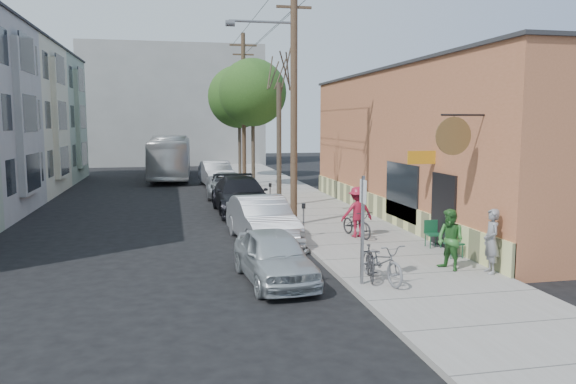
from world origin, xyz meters
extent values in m
plane|color=black|center=(0.00, 0.00, 0.00)|extent=(120.00, 120.00, 0.00)
cube|color=gray|center=(4.25, 11.00, 0.07)|extent=(4.50, 58.00, 0.15)
cube|color=#AE6440|center=(9.00, 5.00, 3.25)|extent=(5.00, 20.00, 6.50)
cube|color=#2B2B2D|center=(9.00, 5.00, 6.55)|extent=(5.20, 20.20, 0.12)
cube|color=#E0E28D|center=(6.48, 5.00, 0.55)|extent=(0.10, 20.00, 1.10)
cube|color=black|center=(6.47, -1.00, 1.30)|extent=(0.10, 1.60, 2.60)
cube|color=black|center=(6.47, 2.50, 1.60)|extent=(0.08, 3.00, 2.20)
cylinder|color=brown|center=(5.55, -3.20, 3.90)|extent=(1.10, 0.06, 1.10)
cube|color=orange|center=(6.00, -0.20, 3.10)|extent=(1.00, 0.08, 0.45)
cube|color=#969591|center=(-9.25, 10.00, 4.50)|extent=(1.10, 3.20, 7.00)
cube|color=beige|center=(-12.00, 18.00, 4.50)|extent=(6.00, 8.00, 9.00)
cube|color=beige|center=(-9.25, 18.00, 4.50)|extent=(1.10, 3.20, 7.00)
cube|color=gray|center=(-12.00, 26.00, 4.50)|extent=(6.00, 8.00, 9.00)
cube|color=gray|center=(-9.25, 26.00, 4.50)|extent=(1.10, 3.20, 7.00)
cube|color=#969591|center=(-2.00, 42.00, 6.00)|extent=(18.00, 8.00, 12.00)
cube|color=slate|center=(2.35, -4.64, 1.55)|extent=(0.07, 0.07, 2.80)
cube|color=silver|center=(2.35, -4.64, 2.55)|extent=(0.02, 0.45, 0.60)
cylinder|color=slate|center=(2.25, 1.43, 0.70)|extent=(0.06, 0.06, 1.10)
cylinder|color=black|center=(2.25, 1.43, 1.30)|extent=(0.14, 0.14, 0.18)
cylinder|color=slate|center=(2.25, 8.41, 0.70)|extent=(0.06, 0.06, 1.10)
cylinder|color=black|center=(2.25, 8.41, 1.30)|extent=(0.14, 0.14, 0.18)
cylinder|color=#503A28|center=(2.45, 4.00, 5.15)|extent=(0.28, 0.28, 10.00)
cube|color=#503A28|center=(2.45, 4.00, 8.75)|extent=(1.40, 0.10, 0.10)
cylinder|color=slate|center=(-0.05, 4.00, 8.05)|extent=(0.35, 0.24, 0.24)
cylinder|color=#503A28|center=(2.45, 19.67, 5.15)|extent=(0.28, 0.28, 10.00)
cube|color=#503A28|center=(2.45, 19.67, 9.35)|extent=(1.80, 0.12, 0.12)
cube|color=#503A28|center=(2.45, 19.67, 8.75)|extent=(1.40, 0.10, 0.10)
cylinder|color=#44392C|center=(2.80, 8.99, 3.18)|extent=(0.24, 0.24, 6.05)
cylinder|color=#44392C|center=(2.80, 17.85, 2.99)|extent=(0.24, 0.24, 5.68)
sphere|color=#2E571E|center=(2.80, 17.85, 6.18)|extent=(4.30, 4.30, 4.30)
cylinder|color=#44392C|center=(2.80, 25.04, 3.01)|extent=(0.24, 0.24, 5.72)
sphere|color=#2E571E|center=(2.80, 25.04, 6.23)|extent=(4.75, 4.75, 4.75)
imported|color=slate|center=(6.18, -4.37, 1.05)|extent=(0.55, 0.73, 1.80)
imported|color=#30712D|center=(5.24, -3.83, 1.01)|extent=(0.92, 1.02, 1.73)
imported|color=maroon|center=(4.17, 1.11, 1.07)|extent=(1.24, 0.78, 1.83)
imported|color=black|center=(4.17, 1.11, 0.63)|extent=(1.04, 1.94, 0.97)
imported|color=black|center=(2.69, -4.28, 0.60)|extent=(0.73, 1.54, 0.89)
imported|color=slate|center=(2.93, -4.52, 0.67)|extent=(1.04, 2.09, 1.05)
imported|color=silver|center=(0.27, -3.46, 0.70)|extent=(1.98, 4.26, 1.41)
imported|color=#B9BCC2|center=(0.75, 1.59, 0.82)|extent=(2.16, 5.09, 1.63)
imported|color=black|center=(0.80, 8.21, 0.85)|extent=(2.56, 5.95, 1.71)
imported|color=#9A9EA2|center=(0.76, 14.18, 0.70)|extent=(2.61, 5.18, 1.40)
imported|color=#ABADB3|center=(0.57, 19.78, 0.85)|extent=(2.23, 5.27, 1.69)
imported|color=silver|center=(-2.43, 25.92, 1.65)|extent=(3.28, 11.94, 3.30)
camera|label=1|loc=(-2.38, -18.02, 4.28)|focal=35.00mm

